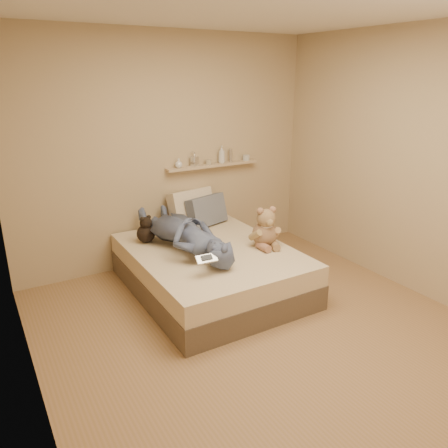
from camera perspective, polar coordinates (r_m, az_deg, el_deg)
room at (r=3.44m, az=5.55°, el=4.86°), size 3.80×3.80×3.80m
bed at (r=4.54m, az=-1.81°, el=-5.90°), size 1.50×1.90×0.45m
game_console at (r=3.80m, az=-2.30°, el=-4.55°), size 0.19×0.10×0.06m
teddy_bear at (r=4.47m, az=5.45°, el=-0.83°), size 0.35×0.35×0.43m
dark_plush at (r=4.65m, az=-10.17°, el=-0.91°), size 0.19×0.19×0.29m
pillow_cream at (r=5.17m, az=-4.28°, el=2.24°), size 0.59×0.35×0.43m
pillow_grey at (r=5.12m, az=-2.26°, el=1.75°), size 0.54×0.35×0.36m
person at (r=4.41m, az=-5.17°, el=-1.11°), size 0.66×1.51×0.35m
wall_shelf at (r=5.29m, az=-1.45°, el=7.68°), size 1.20×0.12×0.03m
shelf_bottles at (r=5.25m, az=-1.77°, el=8.61°), size 1.02×0.11×0.21m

